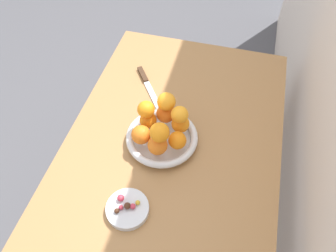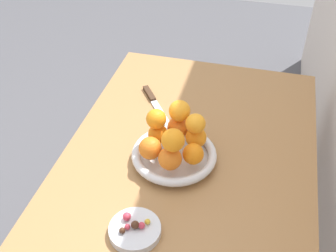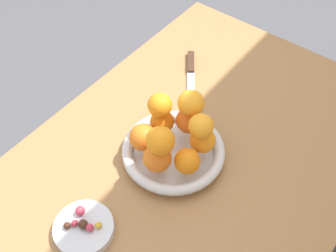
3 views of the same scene
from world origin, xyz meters
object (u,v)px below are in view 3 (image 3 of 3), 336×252
Objects in this scene: orange_7 at (191,103)px; candy_ball_1 at (80,211)px; knife at (191,77)px; candy_dish at (84,229)px; orange_6 at (201,126)px; candy_ball_3 at (75,223)px; candy_ball_0 at (67,226)px; candy_ball_4 at (83,224)px; orange_3 at (157,158)px; candy_ball_5 at (90,228)px; orange_0 at (189,120)px; dining_table at (193,174)px; fruit_bowl at (173,152)px; orange_4 at (187,161)px; orange_8 at (160,105)px; orange_1 at (162,121)px; orange_5 at (202,141)px; candy_ball_2 at (98,225)px; orange_2 at (143,137)px; orange_9 at (160,141)px.

orange_7 is 2.94× the size of candy_ball_1.
candy_dish is at bearing 10.52° from knife.
orange_6 is 3.94× the size of candy_ball_3.
candy_ball_4 is at bearing 130.90° from candy_ball_0.
candy_ball_5 is (0.21, -0.02, -0.04)m from orange_3.
dining_table is at bearing 54.89° from orange_0.
orange_6 is at bearing 56.90° from dining_table.
orange_4 reaches higher than fruit_bowl.
orange_8 reaches higher than orange_0.
orange_4 is (0.06, 0.12, 0.00)m from orange_1.
orange_8 is (0.01, -0.12, 0.06)m from orange_5.
candy_ball_3 reaches higher than dining_table.
candy_ball_4 is at bearing -20.78° from orange_4.
orange_3 is at bearing 161.50° from candy_ball_1.
candy_ball_1 is at bearing -18.05° from dining_table.
orange_0 is at bearing -117.98° from orange_5.
candy_ball_1 is 1.24× the size of candy_ball_5.
orange_0 is 4.18× the size of candy_ball_0.
orange_5 reaches higher than candy_ball_4.
orange_7 is at bearing 125.54° from orange_1.
orange_1 is 0.98× the size of orange_4.
orange_6 is 3.64× the size of candy_ball_0.
orange_3 is 0.20m from candy_ball_2.
orange_1 is at bearing -116.16° from orange_4.
orange_3 reaches higher than candy_ball_1.
candy_ball_0 is 0.57m from knife.
orange_2 reaches higher than orange_5.
candy_ball_2 is at bearing -0.11° from orange_0.
candy_ball_3 is 0.07× the size of knife.
orange_9 is (0.09, 0.07, 0.07)m from orange_1.
orange_8 reaches higher than candy_dish.
orange_2 is (0.11, -0.06, -0.00)m from orange_0.
candy_ball_1 reaches higher than candy_ball_3.
candy_ball_4 is (0.25, -0.09, -0.04)m from orange_4.
candy_dish is at bearing -11.66° from orange_9.
fruit_bowl is 4.15× the size of orange_4.
orange_8 is 0.30m from candy_ball_1.
candy_ball_4 is (0.21, -0.04, -0.11)m from orange_9.
candy_ball_1 is at bearing -10.10° from orange_7.
candy_ball_0 is at bearing 2.67° from candy_ball_1.
candy_ball_3 is 0.55m from knife.
candy_ball_2 is at bearing 10.19° from orange_1.
orange_2 is 0.10m from orange_9.
orange_2 is 0.24m from candy_ball_4.
orange_8 reaches higher than candy_ball_0.
fruit_bowl is 0.29m from knife.
orange_8 is at bearing -140.87° from orange_9.
candy_ball_0 is 0.04m from candy_ball_1.
orange_3 is at bearing 165.07° from candy_ball_0.
candy_ball_4 is (0.02, -0.03, 0.00)m from candy_ball_2.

